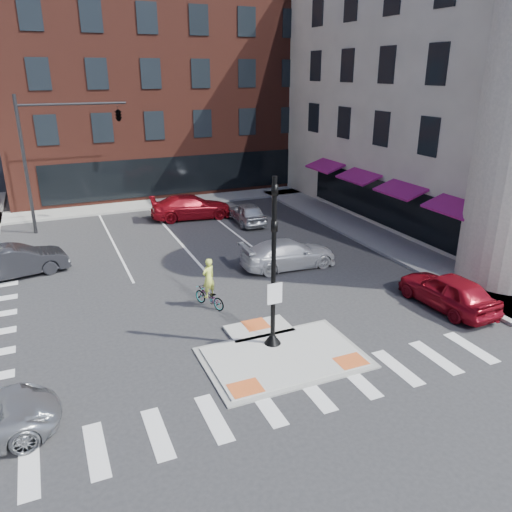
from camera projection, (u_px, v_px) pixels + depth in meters
name	position (u px, v px, depth m)	size (l,w,h in m)	color
ground	(277.00, 351.00, 17.41)	(120.00, 120.00, 0.00)	#28282B
refuge_island	(281.00, 354.00, 17.17)	(5.40, 4.65, 0.13)	gray
sidewalk_e	(367.00, 232.00, 30.01)	(3.00, 24.00, 0.15)	gray
sidewalk_n	(186.00, 200.00, 37.42)	(26.00, 3.00, 0.15)	gray
building_n	(150.00, 88.00, 43.31)	(24.40, 18.40, 15.50)	#4E2118
building_e	(500.00, 89.00, 32.51)	(21.90, 23.90, 17.70)	#B7AE9C
building_far_left	(57.00, 108.00, 58.89)	(10.00, 12.00, 10.00)	slate
building_far_right	(161.00, 97.00, 65.10)	(12.00, 12.00, 12.00)	brown
signal_pole	(273.00, 285.00, 16.93)	(0.60, 0.60, 5.98)	black
mast_arm_signal	(94.00, 125.00, 29.43)	(6.10, 2.24, 8.00)	black
red_sedan	(448.00, 291.00, 20.40)	(1.77, 4.40, 1.50)	maroon
white_pickup	(289.00, 254.00, 24.67)	(1.95, 4.81, 1.40)	silver
bg_car_dark	(16.00, 261.00, 23.55)	(1.60, 4.59, 1.51)	#27282C
bg_car_silver	(247.00, 213.00, 31.80)	(1.59, 3.95, 1.35)	#B7BABF
bg_car_red	(191.00, 207.00, 32.85)	(2.16, 5.30, 1.54)	maroon
cyclist	(209.00, 291.00, 20.47)	(1.22, 1.76, 2.13)	#3F3F44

